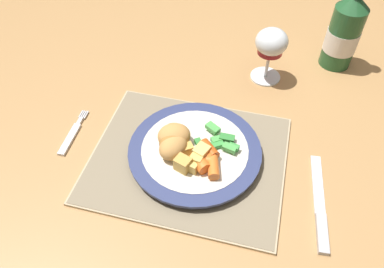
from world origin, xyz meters
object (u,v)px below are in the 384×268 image
object	(u,v)px
fork	(72,135)
table_knife	(320,209)
dinner_plate	(195,151)
dining_table	(190,102)
bottle	(345,31)
wine_glass	(271,45)

from	to	relation	value
fork	table_knife	size ratio (longest dim) A/B	0.62
dinner_plate	fork	xyz separation A→B (m)	(-0.25, -0.01, -0.01)
dining_table	fork	bearing A→B (deg)	-127.37
fork	bottle	distance (m)	0.63
dining_table	dinner_plate	distance (m)	0.26
fork	dining_table	bearing A→B (deg)	52.63
dining_table	wine_glass	distance (m)	0.24
dinner_plate	wine_glass	bearing A→B (deg)	69.42
dining_table	fork	xyz separation A→B (m)	(-0.18, -0.24, 0.08)
dinner_plate	wine_glass	distance (m)	0.30
fork	wine_glass	bearing A→B (deg)	38.46
table_knife	dinner_plate	bearing A→B (deg)	165.70
dining_table	wine_glass	world-z (taller)	wine_glass
dinner_plate	fork	distance (m)	0.25
table_knife	wine_glass	world-z (taller)	wine_glass
table_knife	bottle	xyz separation A→B (m)	(0.02, 0.42, 0.09)
dinner_plate	table_knife	xyz separation A→B (m)	(0.23, -0.06, -0.01)
fork	table_knife	bearing A→B (deg)	-5.90
table_knife	fork	bearing A→B (deg)	174.10
dining_table	bottle	distance (m)	0.39
table_knife	wine_glass	bearing A→B (deg)	111.86
dinner_plate	table_knife	world-z (taller)	dinner_plate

